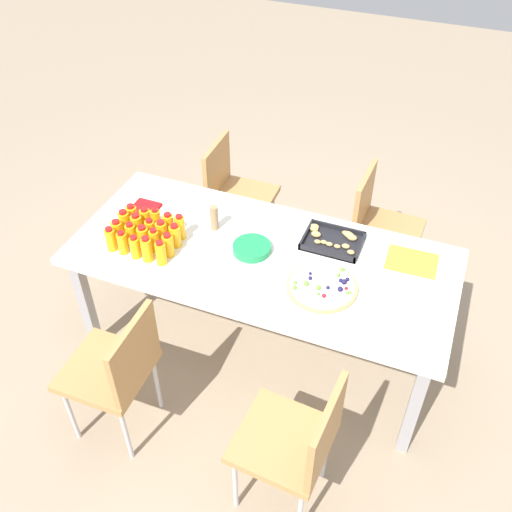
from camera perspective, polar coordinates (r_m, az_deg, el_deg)
ground_plane at (r=3.55m, az=0.48°, el=-8.78°), size 12.00×12.00×0.00m
party_table at (r=3.06m, az=0.55°, el=-0.75°), size 2.03×0.89×0.74m
chair_far_right at (r=3.69m, az=12.11°, el=3.25°), size 0.41×0.41×0.83m
chair_near_left at (r=2.89m, az=-13.61°, el=-10.71°), size 0.41×0.41×0.83m
chair_far_left at (r=3.90m, az=-2.23°, el=6.60°), size 0.41×0.41×0.83m
chair_near_right at (r=2.60m, az=4.18°, el=-17.83°), size 0.43×0.43×0.83m
juice_bottle_0 at (r=3.10m, az=-14.24°, el=1.62°), size 0.05×0.05×0.14m
juice_bottle_1 at (r=3.07m, az=-13.13°, el=1.28°), size 0.05×0.05×0.14m
juice_bottle_2 at (r=3.03m, az=-11.93°, el=0.85°), size 0.05×0.05×0.14m
juice_bottle_3 at (r=3.00m, az=-10.80°, el=0.66°), size 0.06×0.06×0.15m
juice_bottle_4 at (r=2.96m, az=-9.43°, el=0.28°), size 0.05×0.05×0.14m
juice_bottle_5 at (r=3.15m, az=-13.61°, el=2.38°), size 0.06×0.06×0.14m
juice_bottle_6 at (r=3.11m, az=-12.32°, el=2.11°), size 0.05×0.05×0.14m
juice_bottle_7 at (r=3.08m, az=-11.15°, el=1.82°), size 0.06×0.06×0.14m
juice_bottle_8 at (r=3.05m, az=-10.06°, el=1.52°), size 0.05×0.05×0.14m
juice_bottle_9 at (r=3.01m, az=-8.73°, el=1.07°), size 0.06×0.06×0.14m
juice_bottle_10 at (r=3.20m, az=-12.93°, el=3.27°), size 0.06×0.06×0.15m
juice_bottle_11 at (r=3.17m, az=-11.76°, el=2.98°), size 0.06×0.06×0.14m
juice_bottle_12 at (r=3.13m, az=-10.46°, el=2.57°), size 0.05×0.05×0.13m
juice_bottle_13 at (r=3.10m, az=-9.36°, el=2.34°), size 0.06×0.06×0.14m
juice_bottle_14 at (r=3.06m, az=-8.05°, el=2.00°), size 0.06×0.06×0.14m
juice_bottle_15 at (r=3.25m, az=-12.22°, el=3.95°), size 0.06×0.06×0.13m
juice_bottle_16 at (r=3.21m, az=-10.93°, el=3.67°), size 0.06×0.06×0.13m
juice_bottle_17 at (r=3.18m, az=-9.90°, el=3.53°), size 0.05×0.05×0.15m
juice_bottle_18 at (r=3.14m, az=-8.67°, el=3.09°), size 0.06×0.06×0.14m
juice_bottle_19 at (r=3.11m, az=-7.56°, el=2.85°), size 0.05×0.05×0.15m
fruit_pizza at (r=2.84m, az=6.62°, el=-3.02°), size 0.35×0.35×0.05m
snack_tray at (r=3.11m, az=7.68°, el=1.58°), size 0.31×0.24×0.04m
plate_stack at (r=3.03m, az=-0.41°, el=0.79°), size 0.20×0.20×0.04m
napkin_stack at (r=3.38m, az=-11.03°, el=4.64°), size 0.15×0.15×0.02m
cardboard_tube at (r=3.15m, az=-4.17°, el=3.80°), size 0.04×0.04×0.15m
paper_folder at (r=3.08m, az=15.22°, el=-0.53°), size 0.27×0.21×0.01m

